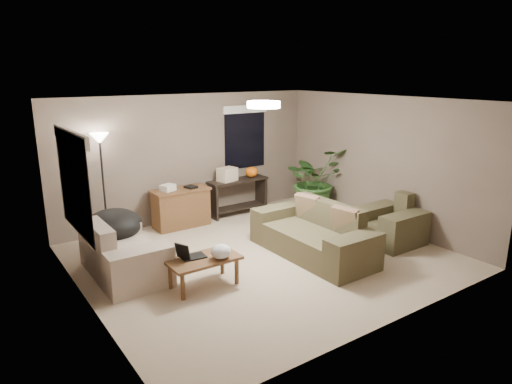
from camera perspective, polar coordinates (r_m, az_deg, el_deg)
room_shell at (r=7.09m, az=0.92°, el=1.22°), size 5.50×5.50×5.50m
main_sofa at (r=7.55m, az=7.26°, el=-5.62°), size 0.95×2.20×0.85m
throw_pillows at (r=7.60m, az=8.78°, el=-2.71°), size 0.33×1.39×0.47m
loveseat at (r=7.03m, az=-16.34°, el=-7.71°), size 0.90×1.60×0.85m
armchair at (r=8.35m, az=16.37°, el=-4.07°), size 0.95×1.00×0.85m
coffee_table at (r=6.44m, az=-6.60°, el=-8.71°), size 1.00×0.55×0.42m
laptop at (r=6.41m, az=-8.40°, el=-7.73°), size 0.41×0.26×0.24m
plastic_bag at (r=6.35m, az=-4.40°, el=-7.43°), size 0.34×0.32×0.20m
desk at (r=8.89m, az=-9.35°, el=-1.94°), size 1.10×0.50×0.75m
desk_papers at (r=8.71m, az=-10.36°, el=0.55°), size 0.72×0.32×0.12m
console_table at (r=9.54m, az=-2.29°, el=-0.22°), size 1.30×0.40×0.75m
pumpkin at (r=9.62m, az=-0.56°, el=2.52°), size 0.35×0.35×0.22m
cardboard_box at (r=9.30m, az=-3.61°, el=2.21°), size 0.41×0.35×0.27m
papasan_chair at (r=7.66m, az=-17.31°, el=-4.53°), size 0.95×0.95×0.80m
floor_lamp at (r=8.25m, az=-18.86°, el=4.84°), size 0.32×0.32×1.91m
ceiling_fixture at (r=6.90m, az=0.97°, el=10.86°), size 0.50×0.50×0.10m
houseplant at (r=9.74m, az=7.26°, el=0.63°), size 1.25×1.39×1.08m
cat_scratching_post at (r=9.66m, az=7.65°, el=-1.52°), size 0.32×0.32×0.50m
window_left at (r=6.14m, az=-22.01°, el=3.07°), size 0.05×1.56×1.33m
window_back at (r=9.73m, az=-1.39°, el=8.19°), size 1.06×0.05×1.33m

